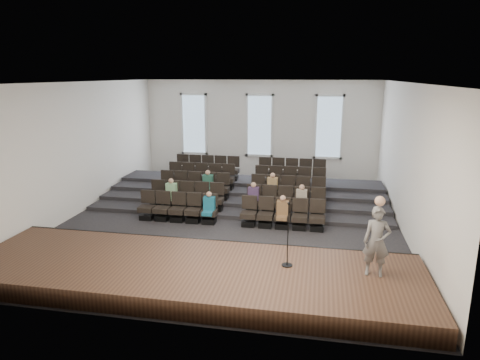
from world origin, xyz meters
TOP-DOWN VIEW (x-y plane):
  - ground at (0.00, 0.00)m, footprint 14.00×14.00m
  - ceiling at (0.00, 0.00)m, footprint 12.00×14.00m
  - wall_back at (0.00, 7.02)m, footprint 12.00×0.04m
  - wall_front at (0.00, -7.02)m, footprint 12.00×0.04m
  - wall_left at (-6.02, 0.00)m, footprint 0.04×14.00m
  - wall_right at (6.02, 0.00)m, footprint 0.04×14.00m
  - stage at (0.00, -5.10)m, footprint 11.80×3.60m
  - stage_lip at (0.00, -3.33)m, footprint 11.80×0.06m
  - risers at (0.00, 3.17)m, footprint 11.80×4.80m
  - seating_rows at (-0.00, 1.54)m, footprint 6.80×4.70m
  - windows at (0.00, 6.95)m, footprint 8.44×0.10m
  - audience at (0.28, 0.45)m, footprint 5.45×2.64m
  - speaker at (4.56, -4.80)m, footprint 0.66×0.46m
  - mic_stand at (2.42, -4.68)m, footprint 0.28×0.28m

SIDE VIEW (x-z plane):
  - ground at x=0.00m, z-range 0.00..0.00m
  - risers at x=0.00m, z-range -0.10..0.50m
  - stage at x=0.00m, z-range 0.00..0.50m
  - stage_lip at x=0.00m, z-range -0.01..0.51m
  - seating_rows at x=0.00m, z-range -0.15..1.52m
  - audience at x=0.28m, z-range 0.28..1.38m
  - mic_stand at x=2.42m, z-range 0.15..1.86m
  - speaker at x=4.56m, z-range 0.50..2.23m
  - wall_back at x=0.00m, z-range 0.00..5.00m
  - wall_front at x=0.00m, z-range 0.00..5.00m
  - wall_left at x=-6.02m, z-range 0.00..5.00m
  - wall_right at x=6.02m, z-range 0.00..5.00m
  - windows at x=0.00m, z-range 1.08..4.32m
  - ceiling at x=0.00m, z-range 5.00..5.02m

